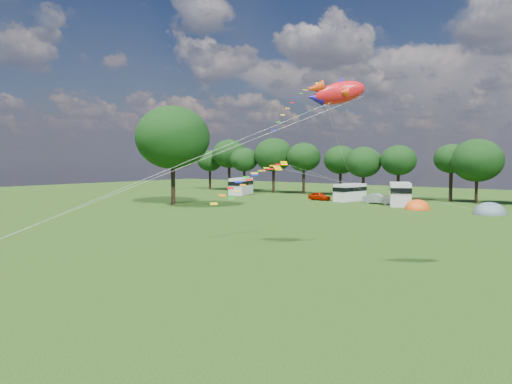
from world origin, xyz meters
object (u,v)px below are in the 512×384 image
Objects in this scene: car_a at (319,196)px; tent_greyblue at (490,214)px; big_tree at (173,138)px; campervan_b at (350,192)px; fish_kite at (335,93)px; car_b at (379,199)px; campervan_c at (400,193)px; campervan_a at (241,186)px; tent_orange at (417,209)px.

tent_greyblue reaches higher than car_a.
big_tree is 3.69× the size of car_a.
fish_kite is at bearing -143.15° from campervan_b.
car_b is (9.55, -0.23, 0.11)m from car_a.
tent_greyblue is at bearing -132.71° from campervan_c.
campervan_b is 1.57× the size of fish_kite.
car_a is at bearing 56.07° from big_tree.
big_tree is at bearing 150.40° from campervan_b.
big_tree reaches higher than campervan_a.
tent_greyblue is at bearing -117.69° from campervan_a.
fish_kite reaches higher than campervan_c.
tent_orange is (28.48, 13.83, -9.00)m from big_tree.
car_a is 0.54× the size of campervan_c.
car_a is 45.83m from fish_kite.
campervan_c reaches higher than tent_greyblue.
car_a is at bearing 119.02° from campervan_b.
big_tree is 21.70m from campervan_a.
car_b is 15.64m from tent_greyblue.
tent_greyblue is at bearing 20.40° from big_tree.
car_a is 25.01m from tent_greyblue.
campervan_b is 0.82× the size of campervan_c.
campervan_b is at bearing 49.84° from big_tree.
big_tree is 3.31× the size of car_b.
car_a is 16.90m from tent_orange.
tent_greyblue is (15.07, -4.11, -0.69)m from car_b.
campervan_c is at bearing -83.70° from car_a.
big_tree reaches higher than campervan_c.
tent_orange is at bearing -119.48° from campervan_a.
car_b is 1.18× the size of tent_orange.
big_tree is 3.90× the size of tent_orange.
campervan_b is (-5.25, 1.67, 0.65)m from car_b.
car_b is at bearing 62.10° from campervan_c.
campervan_a is at bearing 169.71° from tent_orange.
big_tree is at bearing 154.25° from car_a.
tent_orange is 36.08m from fish_kite.
big_tree reaches higher than tent_greyblue.
campervan_c reaches higher than campervan_a.
campervan_c is at bearing -113.57° from campervan_a.
campervan_a is 21.01m from campervan_b.
campervan_c is at bearing -95.44° from car_b.
tent_greyblue is at bearing 55.65° from fish_kite.
tent_greyblue is (8.25, -0.17, -0.00)m from tent_orange.
campervan_b is at bearing 164.14° from tent_greyblue.
car_b is at bearing 150.03° from tent_orange.
tent_orange is at bearing 178.81° from tent_greyblue.
car_b is 1.01× the size of tent_greyblue.
tent_greyblue is at bearing -95.30° from campervan_b.
fish_kite is at bearing -77.65° from tent_orange.
campervan_a is at bearing 102.53° from fish_kite.
fish_kite reaches higher than car_b.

